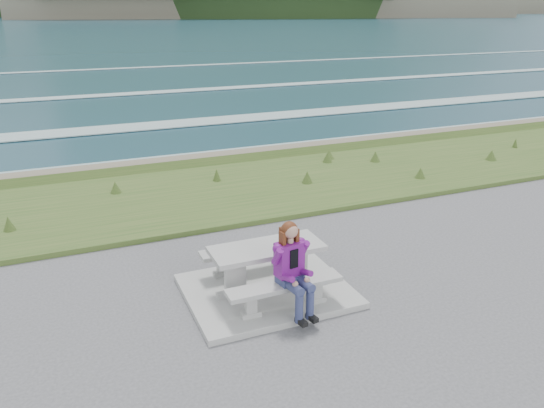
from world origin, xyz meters
The scene contains 8 objects.
concrete_slab centered at (0.00, 0.00, 0.05)m, with size 2.60×2.10×0.10m, color #A2A29D.
picnic_table centered at (0.00, 0.00, 0.68)m, with size 1.80×0.75×0.75m.
bench_landward centered at (0.00, -0.70, 0.45)m, with size 1.80×0.35×0.45m.
bench_seaward centered at (0.00, 0.70, 0.45)m, with size 1.80×0.35×0.45m.
grass_verge centered at (0.00, 5.00, 0.00)m, with size 160.00×4.50×0.22m, color #33531F.
shore_drop centered at (0.00, 7.90, 0.00)m, with size 160.00×0.80×2.20m, color #6A614F.
ocean centered at (0.00, 25.09, -1.74)m, with size 1600.00×1600.00×0.09m.
seated_woman centered at (0.10, -0.83, 0.62)m, with size 0.50×0.75×1.42m.
Camera 1 is at (-2.88, -7.05, 4.41)m, focal length 35.00 mm.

